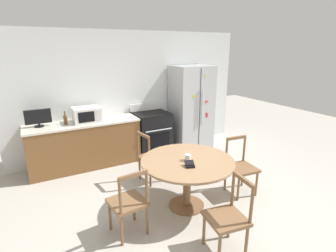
{
  "coord_description": "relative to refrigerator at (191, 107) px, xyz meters",
  "views": [
    {
      "loc": [
        -2.03,
        -2.67,
        2.26
      ],
      "look_at": [
        0.05,
        1.15,
        0.95
      ],
      "focal_mm": 28.0,
      "sensor_mm": 36.0,
      "label": 1
    }
  ],
  "objects": [
    {
      "name": "ground_plane",
      "position": [
        -1.25,
        -2.24,
        -0.94
      ],
      "size": [
        14.0,
        14.0,
        0.0
      ],
      "primitive_type": "plane",
      "color": "#B2ADA3"
    },
    {
      "name": "back_wall",
      "position": [
        -1.25,
        0.41,
        0.36
      ],
      "size": [
        5.2,
        0.1,
        2.6
      ],
      "color": "silver",
      "rests_on": "ground_plane"
    },
    {
      "name": "kitchen_counter",
      "position": [
        -2.41,
        0.05,
        -0.49
      ],
      "size": [
        2.09,
        0.64,
        0.9
      ],
      "color": "brown",
      "rests_on": "ground_plane"
    },
    {
      "name": "refrigerator",
      "position": [
        0.0,
        0.0,
        0.0
      ],
      "size": [
        0.87,
        0.71,
        1.88
      ],
      "color": "#B2B5BA",
      "rests_on": "ground_plane"
    },
    {
      "name": "oven_range",
      "position": [
        -1.0,
        0.03,
        -0.47
      ],
      "size": [
        0.72,
        0.68,
        1.08
      ],
      "color": "black",
      "rests_on": "ground_plane"
    },
    {
      "name": "microwave",
      "position": [
        -2.33,
        0.05,
        0.1
      ],
      "size": [
        0.5,
        0.4,
        0.28
      ],
      "color": "white",
      "rests_on": "kitchen_counter"
    },
    {
      "name": "countertop_tv",
      "position": [
        -3.16,
        0.12,
        0.13
      ],
      "size": [
        0.44,
        0.16,
        0.32
      ],
      "color": "black",
      "rests_on": "kitchen_counter"
    },
    {
      "name": "counter_bottle",
      "position": [
        -2.72,
        0.05,
        0.05
      ],
      "size": [
        0.07,
        0.07,
        0.24
      ],
      "color": "brown",
      "rests_on": "kitchen_counter"
    },
    {
      "name": "dining_table",
      "position": [
        -1.42,
        -2.07,
        -0.32
      ],
      "size": [
        1.32,
        1.32,
        0.74
      ],
      "color": "#997551",
      "rests_on": "ground_plane"
    },
    {
      "name": "dining_chair_right",
      "position": [
        -0.45,
        -2.13,
        -0.5
      ],
      "size": [
        0.46,
        0.46,
        0.9
      ],
      "rotation": [
        0.0,
        0.0,
        3.04
      ],
      "color": "brown",
      "rests_on": "ground_plane"
    },
    {
      "name": "dining_chair_left",
      "position": [
        -2.37,
        -2.23,
        -0.5
      ],
      "size": [
        0.46,
        0.46,
        0.9
      ],
      "rotation": [
        0.0,
        0.0,
        6.39
      ],
      "color": "brown",
      "rests_on": "ground_plane"
    },
    {
      "name": "dining_chair_near",
      "position": [
        -1.49,
        -3.03,
        -0.5
      ],
      "size": [
        0.47,
        0.47,
        0.9
      ],
      "rotation": [
        0.0,
        0.0,
        1.43
      ],
      "color": "brown",
      "rests_on": "ground_plane"
    },
    {
      "name": "dining_chair_far",
      "position": [
        -1.54,
        -1.11,
        -0.5
      ],
      "size": [
        0.48,
        0.48,
        0.9
      ],
      "rotation": [
        0.0,
        0.0,
        4.86
      ],
      "color": "brown",
      "rests_on": "ground_plane"
    },
    {
      "name": "candle_glass",
      "position": [
        -1.42,
        -2.07,
        -0.16
      ],
      "size": [
        0.09,
        0.09,
        0.09
      ],
      "color": "silver",
      "rests_on": "dining_table"
    },
    {
      "name": "wallet",
      "position": [
        -1.5,
        -2.25,
        -0.17
      ],
      "size": [
        0.16,
        0.16,
        0.07
      ],
      "color": "black",
      "rests_on": "dining_table"
    }
  ]
}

